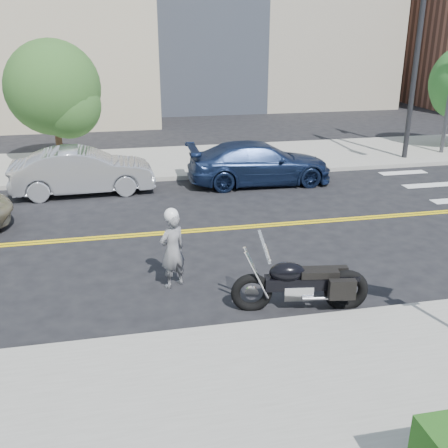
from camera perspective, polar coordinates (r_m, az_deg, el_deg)
ground_plane at (r=14.00m, az=-4.98°, el=-0.88°), size 120.00×120.00×0.00m
sidewalk_near at (r=7.57m, az=2.61°, el=-21.19°), size 60.00×5.00×0.15m
sidewalk_far at (r=21.11m, az=-7.54°, el=6.65°), size 60.00×5.00×0.15m
traffic_light at (r=21.37m, az=21.77°, el=18.09°), size 0.28×4.50×7.00m
motorcyclist at (r=10.83m, az=-5.63°, el=-2.62°), size 0.71×0.63×1.73m
motorcycle at (r=10.06m, az=8.44°, el=-5.17°), size 2.65×1.16×1.56m
parked_car_silver at (r=17.65m, az=-15.10°, el=5.59°), size 4.58×1.76×1.49m
parked_car_blue at (r=18.22m, az=3.88°, el=6.63°), size 5.01×2.13×1.44m
tree_far_a at (r=20.94m, az=-18.13°, el=13.92°), size 3.49×3.49×4.77m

